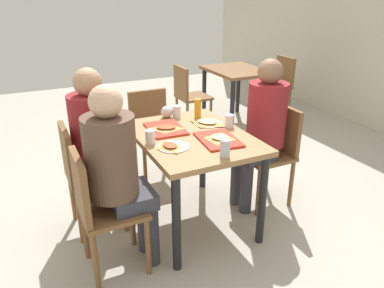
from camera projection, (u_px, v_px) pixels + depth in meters
name	position (u px, v px, depth m)	size (l,w,h in m)	color
ground_plane	(192.00, 221.00, 3.08)	(10.00, 10.00, 0.02)	#B2AD9E
main_table	(192.00, 148.00, 2.82)	(1.06, 0.80, 0.76)	#9E7247
chair_near_left	(83.00, 171.00, 2.78)	(0.40, 0.40, 0.86)	brown
chair_near_right	(99.00, 205.00, 2.34)	(0.40, 0.40, 0.86)	brown
chair_far_side	(274.00, 147.00, 3.18)	(0.40, 0.40, 0.86)	brown
chair_left_end	(152.00, 128.00, 3.63)	(0.40, 0.40, 0.86)	brown
person_in_red	(99.00, 137.00, 2.74)	(0.32, 0.42, 1.27)	#383842
person_in_brown_jacket	(118.00, 166.00, 2.30)	(0.32, 0.42, 1.27)	#383842
person_far_side	(262.00, 123.00, 3.03)	(0.32, 0.42, 1.27)	#383842
tray_red_near	(165.00, 129.00, 2.87)	(0.36, 0.26, 0.02)	red
tray_red_far	(218.00, 140.00, 2.66)	(0.36, 0.26, 0.02)	red
paper_plate_center	(208.00, 123.00, 2.99)	(0.22, 0.22, 0.01)	white
paper_plate_near_edge	(173.00, 147.00, 2.55)	(0.22, 0.22, 0.01)	white
pizza_slice_a	(166.00, 128.00, 2.84)	(0.23, 0.25, 0.02)	#C68C47
pizza_slice_b	(220.00, 137.00, 2.66)	(0.25, 0.24, 0.02)	tan
pizza_slice_c	(207.00, 122.00, 2.98)	(0.28, 0.27, 0.02)	#C68C47
pizza_slice_d	(170.00, 146.00, 2.54)	(0.18, 0.13, 0.02)	#C68C47
plastic_cup_a	(229.00, 121.00, 2.91)	(0.07, 0.07, 0.10)	white
plastic_cup_b	(150.00, 137.00, 2.60)	(0.07, 0.07, 0.10)	white
plastic_cup_c	(177.00, 112.00, 3.13)	(0.07, 0.07, 0.10)	white
soda_can	(225.00, 148.00, 2.38)	(0.07, 0.07, 0.12)	#B7BCC6
condiment_bottle	(198.00, 108.00, 3.12)	(0.06, 0.06, 0.16)	orange
foil_bundle	(167.00, 112.00, 3.12)	(0.10, 0.10, 0.10)	silver
background_table	(236.00, 79.00, 5.06)	(0.90, 0.70, 0.76)	brown
background_chair_near	(188.00, 93.00, 4.81)	(0.40, 0.40, 0.86)	brown
background_chair_far	(279.00, 82.00, 5.40)	(0.40, 0.40, 0.86)	brown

